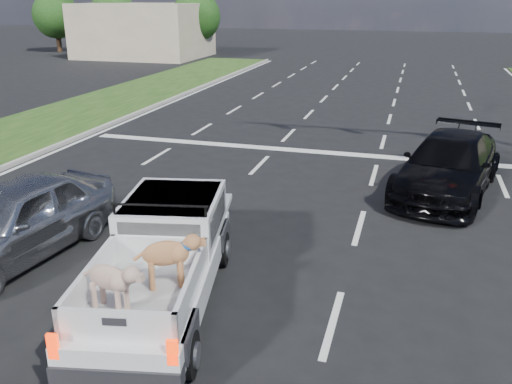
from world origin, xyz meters
The scene contains 10 objects.
ground centered at (0.00, 0.00, 0.00)m, with size 160.00×160.00×0.00m, color black.
road_markings centered at (0.00, 6.56, 0.01)m, with size 17.75×60.00×0.01m.
curb_left centered at (-9.05, 6.00, 0.07)m, with size 0.15×60.00×0.14m, color #9C968F.
building_left centered at (-20.00, 36.00, 2.20)m, with size 10.00×8.00×4.40m, color #C6B297.
tree_far_a centered at (-30.00, 38.00, 3.29)m, with size 4.20×4.20×5.40m.
tree_far_b centered at (-24.00, 38.00, 3.29)m, with size 4.20×4.20×5.40m.
tree_far_c centered at (-16.00, 38.00, 3.29)m, with size 4.20×4.20×5.40m.
pickup_truck centered at (-1.12, -0.12, 0.83)m, with size 2.62×4.99×1.78m.
silver_sedan centered at (-4.67, 0.63, 0.79)m, with size 1.86×4.62×1.57m, color #A1A3A8.
black_coupe centered at (3.71, 6.99, 0.76)m, with size 2.14×5.26×1.53m, color black.
Camera 1 is at (2.66, -7.48, 4.94)m, focal length 38.00 mm.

